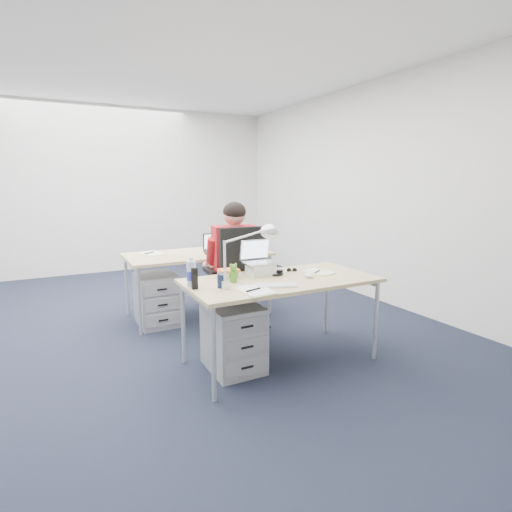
# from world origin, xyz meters

# --- Properties ---
(floor) EXTENTS (7.00, 7.00, 0.00)m
(floor) POSITION_xyz_m (0.00, 0.00, 0.00)
(floor) COLOR black
(floor) RESTS_ON ground
(room) EXTENTS (6.02, 7.02, 2.80)m
(room) POSITION_xyz_m (0.00, 0.00, 1.71)
(room) COLOR silver
(room) RESTS_ON ground
(desk_near) EXTENTS (1.60, 0.80, 0.73)m
(desk_near) POSITION_xyz_m (0.91, -0.94, 0.68)
(desk_near) COLOR tan
(desk_near) RESTS_ON ground
(desk_far) EXTENTS (1.60, 0.80, 0.73)m
(desk_far) POSITION_xyz_m (0.71, 0.57, 0.68)
(desk_far) COLOR tan
(desk_far) RESTS_ON ground
(office_chair) EXTENTS (0.77, 0.77, 1.13)m
(office_chair) POSITION_xyz_m (0.80, -0.28, 0.32)
(office_chair) COLOR black
(office_chair) RESTS_ON ground
(seated_person) EXTENTS (0.44, 0.75, 1.33)m
(seated_person) POSITION_xyz_m (0.82, -0.10, 0.67)
(seated_person) COLOR #A5171B
(seated_person) RESTS_ON ground
(drawer_pedestal_near) EXTENTS (0.40, 0.50, 0.55)m
(drawer_pedestal_near) POSITION_xyz_m (0.49, -0.89, 0.28)
(drawer_pedestal_near) COLOR #A1A4A6
(drawer_pedestal_near) RESTS_ON ground
(drawer_pedestal_far) EXTENTS (0.40, 0.50, 0.55)m
(drawer_pedestal_far) POSITION_xyz_m (0.19, 0.48, 0.28)
(drawer_pedestal_far) COLOR #A1A4A6
(drawer_pedestal_far) RESTS_ON ground
(silver_laptop) EXTENTS (0.29, 0.23, 0.30)m
(silver_laptop) POSITION_xyz_m (0.82, -0.74, 0.88)
(silver_laptop) COLOR silver
(silver_laptop) RESTS_ON desk_near
(wireless_keyboard) EXTENTS (0.34, 0.22, 0.02)m
(wireless_keyboard) POSITION_xyz_m (0.75, -1.13, 0.74)
(wireless_keyboard) COLOR white
(wireless_keyboard) RESTS_ON desk_near
(computer_mouse) EXTENTS (0.07, 0.10, 0.04)m
(computer_mouse) POSITION_xyz_m (1.15, -1.01, 0.75)
(computer_mouse) COLOR white
(computer_mouse) RESTS_ON desk_near
(headphones) EXTENTS (0.24, 0.21, 0.03)m
(headphones) POSITION_xyz_m (0.94, -0.78, 0.75)
(headphones) COLOR black
(headphones) RESTS_ON desk_near
(can_koozie) EXTENTS (0.08, 0.08, 0.12)m
(can_koozie) POSITION_xyz_m (0.37, -0.97, 0.79)
(can_koozie) COLOR #121D39
(can_koozie) RESTS_ON desk_near
(water_bottle) EXTENTS (0.08, 0.08, 0.23)m
(water_bottle) POSITION_xyz_m (0.16, -0.85, 0.85)
(water_bottle) COLOR silver
(water_bottle) RESTS_ON desk_near
(bear_figurine) EXTENTS (0.09, 0.08, 0.16)m
(bear_figurine) POSITION_xyz_m (0.51, -0.86, 0.81)
(bear_figurine) COLOR #31761F
(bear_figurine) RESTS_ON desk_near
(book_stack) EXTENTS (0.20, 0.16, 0.08)m
(book_stack) POSITION_xyz_m (0.54, -0.72, 0.77)
(book_stack) COLOR silver
(book_stack) RESTS_ON desk_near
(cordless_phone) EXTENTS (0.04, 0.03, 0.16)m
(cordless_phone) POSITION_xyz_m (0.16, -0.92, 0.81)
(cordless_phone) COLOR black
(cordless_phone) RESTS_ON desk_near
(papers_left) EXTENTS (0.21, 0.30, 0.01)m
(papers_left) POSITION_xyz_m (0.54, -1.19, 0.73)
(papers_left) COLOR #DFE685
(papers_left) RESTS_ON desk_near
(papers_right) EXTENTS (0.25, 0.30, 0.01)m
(papers_right) POSITION_xyz_m (1.33, -0.90, 0.73)
(papers_right) COLOR #DFE685
(papers_right) RESTS_ON desk_near
(sunglasses) EXTENTS (0.10, 0.08, 0.02)m
(sunglasses) POSITION_xyz_m (1.15, -0.74, 0.74)
(sunglasses) COLOR black
(sunglasses) RESTS_ON desk_near
(desk_lamp) EXTENTS (0.45, 0.20, 0.50)m
(desk_lamp) POSITION_xyz_m (0.52, -1.01, 0.98)
(desk_lamp) COLOR silver
(desk_lamp) RESTS_ON desk_near
(dark_laptop) EXTENTS (0.38, 0.37, 0.23)m
(dark_laptop) POSITION_xyz_m (0.93, 0.50, 0.84)
(dark_laptop) COLOR black
(dark_laptop) RESTS_ON desk_far
(far_cup) EXTENTS (0.10, 0.10, 0.11)m
(far_cup) POSITION_xyz_m (1.00, 0.52, 0.79)
(far_cup) COLOR white
(far_cup) RESTS_ON desk_far
(far_papers) EXTENTS (0.29, 0.35, 0.01)m
(far_papers) POSITION_xyz_m (0.22, 0.75, 0.73)
(far_papers) COLOR white
(far_papers) RESTS_ON desk_far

